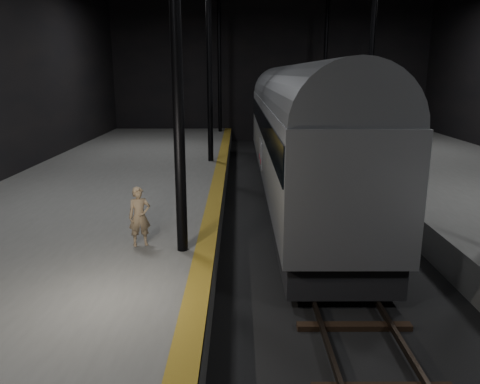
{
  "coord_description": "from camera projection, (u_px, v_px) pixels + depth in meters",
  "views": [
    {
      "loc": [
        -2.42,
        -14.79,
        5.22
      ],
      "look_at": [
        -2.39,
        -2.17,
        2.0
      ],
      "focal_mm": 35.0,
      "sensor_mm": 36.0,
      "label": 1
    }
  ],
  "objects": [
    {
      "name": "platform_left",
      "position": [
        86.0,
        220.0,
        15.49
      ],
      "size": [
        9.0,
        43.8,
        1.0
      ],
      "primitive_type": "cube",
      "color": "#575754",
      "rests_on": "ground"
    },
    {
      "name": "tactile_strip",
      "position": [
        214.0,
        205.0,
        15.37
      ],
      "size": [
        0.5,
        43.8,
        0.01
      ],
      "primitive_type": "cube",
      "color": "#845E18",
      "rests_on": "platform_left"
    },
    {
      "name": "woman",
      "position": [
        140.0,
        217.0,
        11.63
      ],
      "size": [
        0.64,
        0.53,
        1.51
      ],
      "primitive_type": "imported",
      "rotation": [
        0.0,
        0.0,
        0.35
      ],
      "color": "#9C815F",
      "rests_on": "platform_left"
    },
    {
      "name": "ground",
      "position": [
        311.0,
        234.0,
        15.63
      ],
      "size": [
        44.0,
        44.0,
        0.0
      ],
      "primitive_type": "plane",
      "color": "black",
      "rests_on": "ground"
    },
    {
      "name": "train",
      "position": [
        297.0,
        127.0,
        19.45
      ],
      "size": [
        3.05,
        20.35,
        5.44
      ],
      "color": "#A4A6AC",
      "rests_on": "ground"
    },
    {
      "name": "track",
      "position": [
        311.0,
        232.0,
        15.61
      ],
      "size": [
        2.4,
        43.0,
        0.24
      ],
      "color": "#3F3328",
      "rests_on": "ground"
    }
  ]
}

